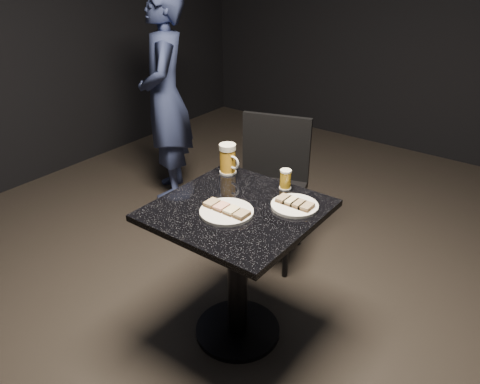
# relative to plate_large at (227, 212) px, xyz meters

# --- Properties ---
(floor) EXTENTS (6.00, 6.00, 0.00)m
(floor) POSITION_rel_plate_large_xyz_m (0.01, 0.07, -0.76)
(floor) COLOR black
(floor) RESTS_ON ground
(plate_large) EXTENTS (0.24, 0.24, 0.01)m
(plate_large) POSITION_rel_plate_large_xyz_m (0.00, 0.00, 0.00)
(plate_large) COLOR silver
(plate_large) RESTS_ON table
(plate_small) EXTENTS (0.21, 0.21, 0.01)m
(plate_small) POSITION_rel_plate_large_xyz_m (0.21, 0.23, 0.00)
(plate_small) COLOR white
(plate_small) RESTS_ON table
(patron) EXTENTS (0.67, 0.68, 1.58)m
(patron) POSITION_rel_plate_large_xyz_m (-1.39, 1.01, 0.03)
(patron) COLOR navy
(patron) RESTS_ON floor
(table) EXTENTS (0.70, 0.70, 0.75)m
(table) POSITION_rel_plate_large_xyz_m (0.01, 0.07, -0.25)
(table) COLOR black
(table) RESTS_ON floor
(beer_mug) EXTENTS (0.13, 0.09, 0.16)m
(beer_mug) POSITION_rel_plate_large_xyz_m (-0.25, 0.33, 0.07)
(beer_mug) COLOR silver
(beer_mug) RESTS_ON table
(beer_tumbler) EXTENTS (0.06, 0.06, 0.10)m
(beer_tumbler) POSITION_rel_plate_large_xyz_m (0.08, 0.36, 0.04)
(beer_tumbler) COLOR silver
(beer_tumbler) RESTS_ON table
(chair) EXTENTS (0.55, 0.55, 0.89)m
(chair) POSITION_rel_plate_large_xyz_m (-0.30, 0.81, -0.25)
(chair) COLOR black
(chair) RESTS_ON floor
(canapes_on_plate_large) EXTENTS (0.22, 0.07, 0.02)m
(canapes_on_plate_large) POSITION_rel_plate_large_xyz_m (0.00, 0.00, 0.02)
(canapes_on_plate_large) COLOR #4C3521
(canapes_on_plate_large) RESTS_ON plate_large
(canapes_on_plate_small) EXTENTS (0.17, 0.07, 0.02)m
(canapes_on_plate_small) POSITION_rel_plate_large_xyz_m (0.21, 0.23, 0.02)
(canapes_on_plate_small) COLOR #4C3521
(canapes_on_plate_small) RESTS_ON plate_small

